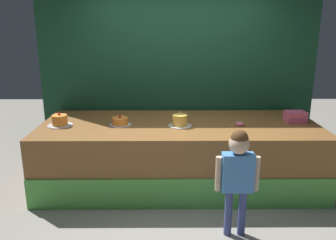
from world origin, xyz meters
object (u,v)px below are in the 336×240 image
child_figure (238,169)px  pink_box (295,117)px  donut (240,124)px  cake_right (180,121)px  cake_left (60,121)px  cake_center (120,122)px

child_figure → pink_box: (0.99, 1.24, 0.18)m
donut → pink_box: bearing=11.6°
child_figure → pink_box: bearing=51.5°
donut → cake_right: bearing=-178.4°
donut → cake_right: cake_right is taller
donut → cake_left: 2.24m
donut → cake_right: (-0.75, -0.02, 0.05)m
pink_box → cake_left: cake_left is taller
pink_box → child_figure: bearing=-128.5°
cake_left → cake_center: bearing=1.8°
pink_box → cake_left: bearing=-177.2°
child_figure → donut: child_figure is taller
pink_box → donut: bearing=-168.4°
child_figure → pink_box: child_figure is taller
donut → cake_center: 1.50m
donut → cake_left: size_ratio=0.37×
cake_left → cake_right: bearing=-1.0°
child_figure → cake_center: size_ratio=4.05×
cake_center → donut: bearing=-1.0°
donut → cake_center: bearing=179.0°
donut → child_figure: bearing=-102.3°
child_figure → cake_left: child_figure is taller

